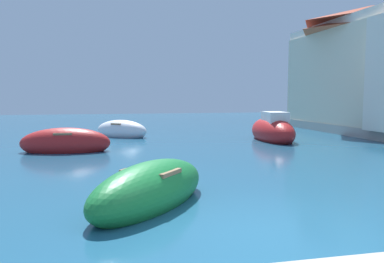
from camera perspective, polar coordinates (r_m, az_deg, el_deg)
The scene contains 7 objects.
ground at distance 6.39m, azimuth 11.73°, elevation -14.72°, with size 80.00×80.00×0.00m, color #1E5170.
moored_boat_1 at distance 15.66m, azimuth -18.28°, elevation -1.64°, with size 3.53×1.66×1.21m.
moored_boat_2 at distance 19.10m, azimuth 11.87°, elevation 0.08°, with size 1.90×4.35×1.71m.
moored_boat_5 at distance 7.75m, azimuth -6.14°, elevation -8.59°, with size 3.23×3.62×1.13m.
moored_boat_6 at distance 20.55m, azimuth -10.42°, elevation 0.13°, with size 3.17×2.93×1.14m.
waterfront_building_annex at distance 25.94m, azimuth 24.77°, elevation 9.10°, with size 6.05×10.05×7.03m.
waterfront_building_far at distance 25.97m, azimuth 24.68°, elevation 8.59°, with size 6.24×9.93×6.57m.
Camera 1 is at (-2.47, -5.47, 2.19)m, focal length 35.88 mm.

